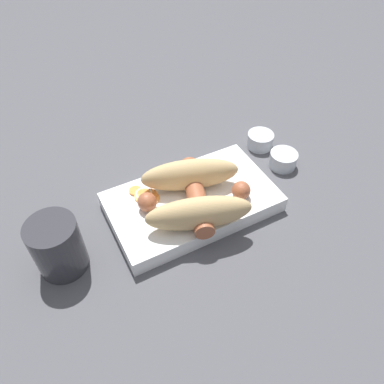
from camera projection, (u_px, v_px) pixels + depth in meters
The scene contains 8 objects.
ground_plane at pixel (192, 208), 0.65m from camera, with size 3.00×3.00×0.00m, color #4C4C51.
food_tray at pixel (192, 202), 0.64m from camera, with size 0.28×0.16×0.03m.
bread_roll at pixel (194, 193), 0.59m from camera, with size 0.20×0.17×0.06m.
sausage at pixel (195, 196), 0.61m from camera, with size 0.18×0.16×0.03m.
pickled_veggies at pixel (145, 195), 0.63m from camera, with size 0.05×0.06×0.00m.
condiment_cup_near at pixel (283, 160), 0.72m from camera, with size 0.05×0.05×0.03m.
condiment_cup_far at pixel (260, 141), 0.76m from camera, with size 0.05×0.05×0.03m.
drink_glass at pixel (58, 246), 0.54m from camera, with size 0.07×0.07×0.09m.
Camera 1 is at (0.20, 0.38, 0.49)m, focal length 35.00 mm.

